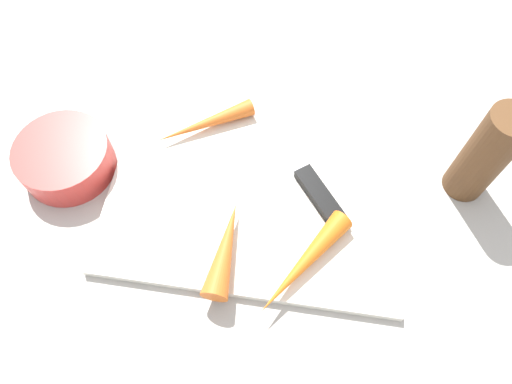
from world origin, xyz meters
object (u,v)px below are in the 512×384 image
carrot_longest (304,263)px  small_bowl (65,158)px  knife (315,188)px  carrot_medium (205,124)px  carrot_shortest (225,248)px  pepper_grinder (485,155)px  cutting_board (256,194)px

carrot_longest → small_bowl: (-0.31, 0.09, -0.00)m
knife → carrot_medium: size_ratio=1.28×
carrot_medium → small_bowl: small_bowl is taller
carrot_shortest → small_bowl: size_ratio=0.97×
carrot_medium → carrot_longest: bearing=97.8°
carrot_longest → pepper_grinder: bearing=160.2°
pepper_grinder → cutting_board: bearing=-167.9°
carrot_medium → carrot_shortest: (0.06, -0.17, 0.00)m
small_bowl → pepper_grinder: pepper_grinder is taller
carrot_shortest → pepper_grinder: bearing=-60.9°
small_bowl → carrot_shortest: bearing=-22.4°
knife → pepper_grinder: 0.20m
carrot_shortest → small_bowl: (-0.22, 0.09, -0.01)m
small_bowl → cutting_board: bearing=-1.6°
pepper_grinder → small_bowl: bearing=-174.5°
cutting_board → carrot_medium: 0.12m
carrot_medium → small_bowl: size_ratio=1.14×
cutting_board → knife: 0.07m
carrot_longest → carrot_shortest: (-0.09, 0.00, 0.00)m
cutting_board → pepper_grinder: bearing=12.1°
cutting_board → knife: knife is taller
carrot_longest → carrot_shortest: bearing=-59.3°
knife → pepper_grinder: bearing=-114.8°
cutting_board → small_bowl: size_ratio=3.09×
cutting_board → carrot_longest: 0.11m
knife → carrot_longest: bearing=139.3°
cutting_board → carrot_medium: bearing=133.5°
small_bowl → pepper_grinder: bearing=5.5°
carrot_longest → carrot_medium: size_ratio=1.08×
carrot_medium → small_bowl: 0.18m
carrot_medium → carrot_shortest: 0.18m
carrot_medium → carrot_shortest: size_ratio=1.18×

